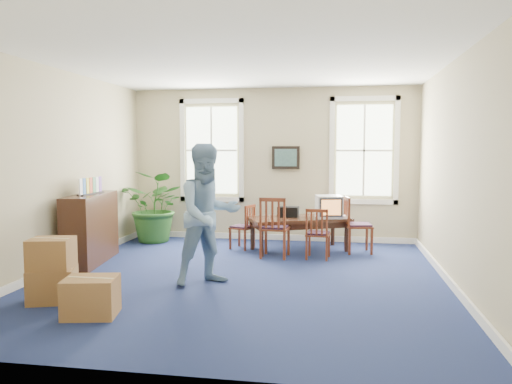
% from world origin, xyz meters
% --- Properties ---
extents(floor, '(6.50, 6.50, 0.00)m').
position_xyz_m(floor, '(0.00, 0.00, 0.00)').
color(floor, navy).
rests_on(floor, ground).
extents(ceiling, '(6.50, 6.50, 0.00)m').
position_xyz_m(ceiling, '(0.00, 0.00, 3.20)').
color(ceiling, white).
rests_on(ceiling, ground).
extents(wall_back, '(6.50, 0.00, 6.50)m').
position_xyz_m(wall_back, '(0.00, 3.25, 1.60)').
color(wall_back, tan).
rests_on(wall_back, ground).
extents(wall_front, '(6.50, 0.00, 6.50)m').
position_xyz_m(wall_front, '(0.00, -3.25, 1.60)').
color(wall_front, tan).
rests_on(wall_front, ground).
extents(wall_left, '(0.00, 6.50, 6.50)m').
position_xyz_m(wall_left, '(-3.00, 0.00, 1.60)').
color(wall_left, tan).
rests_on(wall_left, ground).
extents(wall_right, '(0.00, 6.50, 6.50)m').
position_xyz_m(wall_right, '(3.00, 0.00, 1.60)').
color(wall_right, tan).
rests_on(wall_right, ground).
extents(baseboard_back, '(6.00, 0.04, 0.12)m').
position_xyz_m(baseboard_back, '(0.00, 3.22, 0.06)').
color(baseboard_back, white).
rests_on(baseboard_back, ground).
extents(baseboard_left, '(0.04, 6.50, 0.12)m').
position_xyz_m(baseboard_left, '(-2.97, 0.00, 0.06)').
color(baseboard_left, white).
rests_on(baseboard_left, ground).
extents(baseboard_right, '(0.04, 6.50, 0.12)m').
position_xyz_m(baseboard_right, '(2.97, 0.00, 0.06)').
color(baseboard_right, white).
rests_on(baseboard_right, ground).
extents(window_left, '(1.40, 0.12, 2.20)m').
position_xyz_m(window_left, '(-1.30, 3.23, 1.90)').
color(window_left, white).
rests_on(window_left, ground).
extents(window_right, '(1.40, 0.12, 2.20)m').
position_xyz_m(window_right, '(1.90, 3.23, 1.90)').
color(window_right, white).
rests_on(window_right, ground).
extents(wall_picture, '(0.58, 0.06, 0.48)m').
position_xyz_m(wall_picture, '(0.30, 3.20, 1.75)').
color(wall_picture, black).
rests_on(wall_picture, ground).
extents(conference_table, '(2.06, 1.55, 0.64)m').
position_xyz_m(conference_table, '(0.67, 2.18, 0.32)').
color(conference_table, '#3F2216').
rests_on(conference_table, ground).
extents(crt_tv, '(0.56, 0.59, 0.42)m').
position_xyz_m(crt_tv, '(1.22, 2.23, 0.85)').
color(crt_tv, '#B7B7BC').
rests_on(crt_tv, conference_table).
extents(game_console, '(0.24, 0.26, 0.05)m').
position_xyz_m(game_console, '(1.48, 2.18, 0.66)').
color(game_console, white).
rests_on(game_console, conference_table).
extents(equipment_bag, '(0.40, 0.27, 0.20)m').
position_xyz_m(equipment_bag, '(0.46, 2.23, 0.74)').
color(equipment_bag, black).
rests_on(equipment_bag, conference_table).
extents(chair_near_left, '(0.52, 0.52, 1.09)m').
position_xyz_m(chair_near_left, '(0.29, 1.54, 0.54)').
color(chair_near_left, maroon).
rests_on(chair_near_left, ground).
extents(chair_near_right, '(0.44, 0.44, 0.90)m').
position_xyz_m(chair_near_right, '(1.05, 1.54, 0.45)').
color(chair_near_right, maroon).
rests_on(chair_near_right, ground).
extents(chair_end_left, '(0.50, 0.50, 0.86)m').
position_xyz_m(chair_end_left, '(-0.44, 2.18, 0.43)').
color(chair_end_left, maroon).
rests_on(chair_end_left, ground).
extents(chair_end_right, '(0.54, 0.54, 1.05)m').
position_xyz_m(chair_end_right, '(1.78, 2.18, 0.52)').
color(chair_end_right, maroon).
rests_on(chair_end_right, ground).
extents(man, '(1.24, 1.21, 2.01)m').
position_xyz_m(man, '(-0.43, -0.37, 1.01)').
color(man, '#799EC3').
rests_on(man, ground).
extents(credenza, '(0.66, 1.63, 1.25)m').
position_xyz_m(credenza, '(-2.75, 0.61, 0.62)').
color(credenza, '#3F2216').
rests_on(credenza, ground).
extents(brochure_rack, '(0.32, 0.69, 0.30)m').
position_xyz_m(brochure_rack, '(-2.73, 0.61, 1.40)').
color(brochure_rack, '#99999E').
rests_on(brochure_rack, credenza).
extents(potted_plant, '(1.52, 1.38, 1.48)m').
position_xyz_m(potted_plant, '(-2.33, 2.61, 0.74)').
color(potted_plant, '#25561D').
rests_on(potted_plant, ground).
extents(cardboard_boxes, '(1.87, 1.87, 0.86)m').
position_xyz_m(cardboard_boxes, '(-1.96, -1.40, 0.43)').
color(cardboard_boxes, '#9B6B3B').
rests_on(cardboard_boxes, ground).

